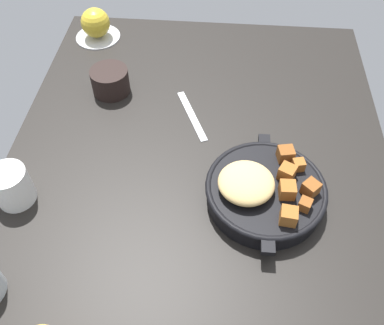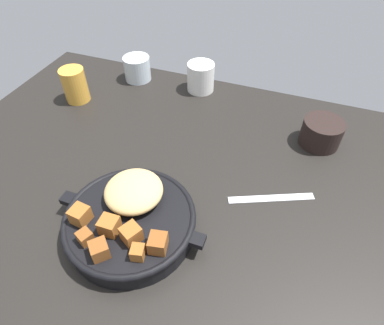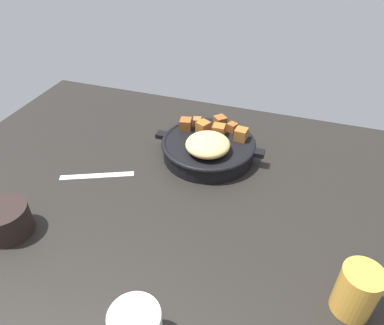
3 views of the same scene
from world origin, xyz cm
name	(u,v)px [view 3 (image 3 of 3)]	position (x,y,z in cm)	size (l,w,h in cm)	color
ground_plane	(173,190)	(0.00, 0.00, -1.20)	(114.89, 81.78, 2.40)	black
cast_iron_skillet	(209,146)	(-4.51, -13.40, 3.16)	(27.57, 23.26, 8.19)	black
butter_knife	(97,176)	(17.98, 2.36, 0.18)	(17.11, 1.60, 0.36)	silver
coffee_mug_dark	(6,220)	(25.17, 22.74, 3.05)	(9.10, 9.10, 6.10)	black
juice_glass_amber	(357,291)	(-37.60, 18.54, 4.47)	(6.34, 6.34, 8.93)	gold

